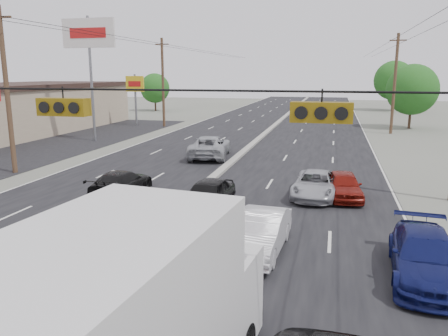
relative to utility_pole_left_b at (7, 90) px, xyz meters
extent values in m
cube|color=black|center=(12.50, 15.00, -5.11)|extent=(20.00, 160.00, 0.02)
cube|color=gray|center=(12.50, 15.00, -5.01)|extent=(0.50, 160.00, 0.20)
cube|color=black|center=(-4.50, 10.00, -5.11)|extent=(10.00, 42.00, 0.02)
cylinder|color=#422D1E|center=(0.00, 0.00, -0.11)|extent=(0.30, 0.30, 10.00)
cylinder|color=#422D1E|center=(0.00, 25.00, -0.11)|extent=(0.30, 0.30, 10.00)
cube|color=#422D1E|center=(0.00, 25.00, 4.19)|extent=(1.60, 0.12, 0.12)
cylinder|color=#422D1E|center=(25.00, 25.00, -0.11)|extent=(0.30, 0.30, 10.00)
cube|color=#422D1E|center=(25.00, 25.00, 4.19)|extent=(1.60, 0.12, 0.12)
cube|color=#72590C|center=(14.00, -15.00, 0.34)|extent=(1.05, 0.30, 0.35)
cube|color=#72590C|center=(19.00, -15.00, 0.34)|extent=(1.05, 0.30, 0.35)
cylinder|color=slate|center=(-2.00, 13.00, 0.39)|extent=(0.24, 0.24, 11.00)
cube|color=silver|center=(-2.00, 13.00, 4.44)|extent=(5.00, 0.25, 2.50)
cylinder|color=slate|center=(-3.50, 25.00, -2.11)|extent=(0.24, 0.24, 6.00)
cube|color=gold|center=(-3.50, 25.00, -0.21)|extent=(2.20, 0.25, 1.80)
cylinder|color=#382619|center=(-9.50, 45.00, -4.03)|extent=(0.28, 0.28, 2.16)
sphere|color=#235416|center=(-9.50, 45.00, -1.39)|extent=(4.80, 4.80, 4.80)
cylinder|color=#382619|center=(27.50, 30.00, -3.85)|extent=(0.28, 0.28, 2.52)
sphere|color=#235416|center=(27.50, 30.00, -0.77)|extent=(5.60, 5.60, 5.60)
cylinder|color=#382619|center=(28.50, 55.00, -3.67)|extent=(0.28, 0.28, 2.88)
sphere|color=#235416|center=(28.50, 55.00, -0.15)|extent=(6.40, 6.40, 6.40)
cube|color=silver|center=(16.45, -14.28, -3.72)|extent=(2.87, 2.37, 2.00)
cylinder|color=black|center=(15.26, -14.43, -4.61)|extent=(0.44, 1.03, 1.00)
imported|color=maroon|center=(13.90, -11.63, -4.39)|extent=(1.85, 4.48, 1.44)
imported|color=black|center=(13.90, -4.63, -4.38)|extent=(1.98, 4.36, 1.45)
imported|color=silver|center=(16.97, -8.54, -4.41)|extent=(1.73, 4.33, 1.40)
imported|color=#A2A4AA|center=(18.50, -0.97, -4.48)|extent=(2.37, 4.67, 1.26)
imported|color=#0F154F|center=(22.10, -9.32, -4.41)|extent=(2.33, 4.98, 1.40)
imported|color=maroon|center=(19.87, -0.91, -4.45)|extent=(2.04, 4.04, 1.32)
imported|color=black|center=(8.95, -3.20, -4.46)|extent=(1.84, 4.50, 1.30)
imported|color=#9DA0A4|center=(10.44, 7.90, -4.31)|extent=(3.43, 6.07, 1.60)
camera|label=1|loc=(19.21, -22.67, 1.00)|focal=35.00mm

